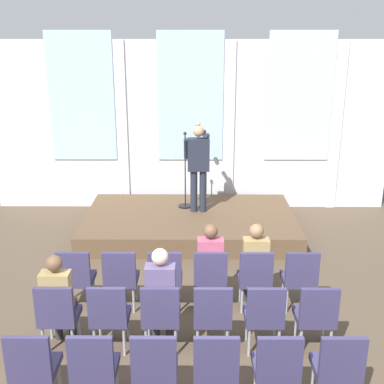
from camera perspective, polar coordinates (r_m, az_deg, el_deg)
The scene contains 27 objects.
ground_plane at distance 6.03m, azimuth -0.69°, elevation -20.84°, with size 15.28×15.28×0.00m, color brown.
rear_partition at distance 10.72m, azimuth 0.03°, elevation 7.96°, with size 8.67×0.14×3.82m.
stage_platform at distance 9.72m, azimuth -0.25°, elevation -3.63°, with size 4.09×2.48×0.37m, color brown.
speaker at distance 9.54m, azimuth 0.75°, elevation 3.46°, with size 0.51×0.69×1.72m.
mic_stand at distance 9.96m, azimuth -0.78°, elevation 0.11°, with size 0.28×0.28×1.55m.
chair_r0_c0 at distance 7.18m, azimuth -13.31°, elevation -9.40°, with size 0.46×0.44×0.94m.
chair_r0_c1 at distance 7.06m, azimuth -8.27°, elevation -9.57°, with size 0.46×0.44×0.94m.
chair_r0_c2 at distance 6.99m, azimuth -3.10°, elevation -9.67°, with size 0.46×0.44×0.94m.
chair_r0_c3 at distance 6.99m, azimuth 2.12°, elevation -9.69°, with size 0.46×0.44×0.94m.
audience_r0_c3 at distance 6.98m, azimuth 2.12°, elevation -8.03°, with size 0.36×0.39×1.29m.
chair_r0_c4 at distance 7.03m, azimuth 7.32°, elevation -9.63°, with size 0.46×0.44×0.94m.
audience_r0_c4 at distance 7.02m, azimuth 7.30°, elevation -7.97°, with size 0.36×0.39×1.30m.
chair_r0_c5 at distance 7.14m, azimuth 12.40°, elevation -9.50°, with size 0.46×0.44×0.94m.
chair_r1_c0 at distance 6.37m, azimuth -15.31°, elevation -13.39°, with size 0.46×0.44×0.94m.
audience_r1_c0 at distance 6.35m, azimuth -15.25°, elevation -11.63°, with size 0.36×0.39×1.28m.
chair_r1_c1 at distance 6.23m, azimuth -9.58°, elevation -13.69°, with size 0.46×0.44×0.94m.
chair_r1_c2 at distance 6.16m, azimuth -3.63°, elevation -13.87°, with size 0.46×0.44×0.94m.
audience_r1_c2 at distance 6.11m, azimuth -3.63°, elevation -11.71°, with size 0.36×0.39×1.37m.
chair_r1_c3 at distance 6.15m, azimuth 2.40°, elevation -13.90°, with size 0.46×0.44×0.94m.
chair_r1_c4 at distance 6.20m, azimuth 8.38°, elevation -13.79°, with size 0.46×0.44×0.94m.
chair_r1_c5 at distance 6.32m, azimuth 14.19°, elevation -13.54°, with size 0.46×0.44×0.94m.
chair_r2_c0 at distance 5.60m, azimuth -17.99°, elevation -18.47°, with size 0.46×0.44×0.94m.
chair_r2_c1 at distance 5.45m, azimuth -11.34°, elevation -19.02°, with size 0.46×0.44×0.94m.
chair_r2_c2 at distance 5.36m, azimuth -4.36°, elevation -19.35°, with size 0.46×0.44×0.94m.
chair_r2_c3 at distance 5.35m, azimuth 2.77°, elevation -19.40°, with size 0.46×0.44×0.94m.
chair_r2_c4 at distance 5.42m, azimuth 9.82°, elevation -19.18°, with size 0.46×0.44×0.94m.
chair_r2_c5 at distance 5.55m, azimuth 16.59°, elevation -18.72°, with size 0.46×0.44×0.94m.
Camera 1 is at (0.10, -4.69, 3.80)m, focal length 45.97 mm.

